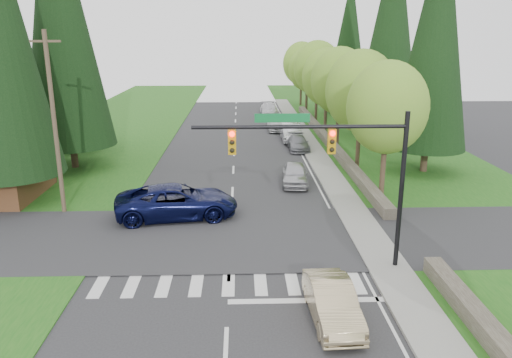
{
  "coord_description": "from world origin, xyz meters",
  "views": [
    {
      "loc": [
        0.52,
        -15.03,
        9.72
      ],
      "look_at": [
        1.3,
        8.82,
        2.8
      ],
      "focal_mm": 35.0,
      "sensor_mm": 36.0,
      "label": 1
    }
  ],
  "objects_px": {
    "parked_car_a": "(295,174)",
    "parked_car_d": "(275,125)",
    "parked_car_b": "(298,143)",
    "parked_car_c": "(291,133)",
    "suv_navy": "(177,202)",
    "parked_car_e": "(269,110)",
    "sedan_champagne": "(332,302)"
  },
  "relations": [
    {
      "from": "sedan_champagne",
      "to": "parked_car_a",
      "type": "xyz_separation_m",
      "value": [
        0.49,
        16.67,
        0.03
      ]
    },
    {
      "from": "sedan_champagne",
      "to": "parked_car_b",
      "type": "bearing_deg",
      "value": 83.19
    },
    {
      "from": "sedan_champagne",
      "to": "parked_car_e",
      "type": "distance_m",
      "value": 46.27
    },
    {
      "from": "sedan_champagne",
      "to": "parked_car_b",
      "type": "relative_size",
      "value": 0.99
    },
    {
      "from": "parked_car_a",
      "to": "parked_car_d",
      "type": "xyz_separation_m",
      "value": [
        0.0,
        19.37,
        -0.07
      ]
    },
    {
      "from": "parked_car_b",
      "to": "parked_car_e",
      "type": "bearing_deg",
      "value": 93.77
    },
    {
      "from": "parked_car_a",
      "to": "parked_car_c",
      "type": "xyz_separation_m",
      "value": [
        1.16,
        14.16,
        0.1
      ]
    },
    {
      "from": "sedan_champagne",
      "to": "parked_car_d",
      "type": "relative_size",
      "value": 1.09
    },
    {
      "from": "sedan_champagne",
      "to": "parked_car_d",
      "type": "xyz_separation_m",
      "value": [
        0.49,
        36.03,
        -0.04
      ]
    },
    {
      "from": "sedan_champagne",
      "to": "parked_car_b",
      "type": "distance_m",
      "value": 27.1
    },
    {
      "from": "parked_car_a",
      "to": "parked_car_d",
      "type": "height_order",
      "value": "parked_car_a"
    },
    {
      "from": "sedan_champagne",
      "to": "parked_car_c",
      "type": "bearing_deg",
      "value": 84.13
    },
    {
      "from": "suv_navy",
      "to": "parked_car_e",
      "type": "relative_size",
      "value": 1.25
    },
    {
      "from": "parked_car_c",
      "to": "parked_car_d",
      "type": "bearing_deg",
      "value": 102.33
    },
    {
      "from": "suv_navy",
      "to": "parked_car_c",
      "type": "height_order",
      "value": "suv_navy"
    },
    {
      "from": "parked_car_b",
      "to": "parked_car_e",
      "type": "xyz_separation_m",
      "value": [
        -1.4,
        19.23,
        0.16
      ]
    },
    {
      "from": "parked_car_b",
      "to": "parked_car_d",
      "type": "relative_size",
      "value": 1.1
    },
    {
      "from": "suv_navy",
      "to": "parked_car_c",
      "type": "distance_m",
      "value": 21.94
    },
    {
      "from": "sedan_champagne",
      "to": "parked_car_e",
      "type": "bearing_deg",
      "value": 86.59
    },
    {
      "from": "parked_car_c",
      "to": "parked_car_e",
      "type": "relative_size",
      "value": 0.94
    },
    {
      "from": "sedan_champagne",
      "to": "parked_car_c",
      "type": "xyz_separation_m",
      "value": [
        1.65,
        30.83,
        0.13
      ]
    },
    {
      "from": "parked_car_b",
      "to": "sedan_champagne",
      "type": "bearing_deg",
      "value": -94.4
    },
    {
      "from": "parked_car_c",
      "to": "parked_car_e",
      "type": "bearing_deg",
      "value": 94.07
    },
    {
      "from": "sedan_champagne",
      "to": "parked_car_b",
      "type": "height_order",
      "value": "sedan_champagne"
    },
    {
      "from": "parked_car_a",
      "to": "parked_car_c",
      "type": "distance_m",
      "value": 14.21
    },
    {
      "from": "parked_car_a",
      "to": "parked_car_e",
      "type": "bearing_deg",
      "value": 95.06
    },
    {
      "from": "parked_car_a",
      "to": "parked_car_b",
      "type": "xyz_separation_m",
      "value": [
        1.4,
        10.36,
        -0.11
      ]
    },
    {
      "from": "parked_car_b",
      "to": "parked_car_d",
      "type": "bearing_deg",
      "value": 98.44
    },
    {
      "from": "parked_car_b",
      "to": "parked_car_e",
      "type": "height_order",
      "value": "parked_car_e"
    },
    {
      "from": "parked_car_b",
      "to": "parked_car_c",
      "type": "height_order",
      "value": "parked_car_c"
    },
    {
      "from": "parked_car_e",
      "to": "parked_car_c",
      "type": "bearing_deg",
      "value": -87.48
    },
    {
      "from": "parked_car_b",
      "to": "suv_navy",
      "type": "bearing_deg",
      "value": -117.85
    }
  ]
}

